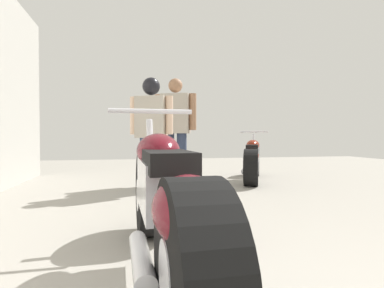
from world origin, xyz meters
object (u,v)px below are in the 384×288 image
object	(u,v)px
motorcycle_maroon_cruiser	(164,203)
mechanic_in_blue	(175,125)
mechanic_with_helmet	(151,123)
motorcycle_black_naked	(252,160)

from	to	relation	value
motorcycle_maroon_cruiser	mechanic_in_blue	distance (m)	3.57
mechanic_in_blue	mechanic_with_helmet	size ratio (longest dim) A/B	1.07
motorcycle_maroon_cruiser	mechanic_with_helmet	distance (m)	2.92
motorcycle_maroon_cruiser	motorcycle_black_naked	world-z (taller)	motorcycle_maroon_cruiser
motorcycle_black_naked	mechanic_with_helmet	size ratio (longest dim) A/B	1.13
mechanic_in_blue	mechanic_with_helmet	xyz separation A→B (m)	(-0.45, -0.62, -0.01)
motorcycle_maroon_cruiser	mechanic_with_helmet	bearing A→B (deg)	87.22
motorcycle_maroon_cruiser	mechanic_in_blue	xyz separation A→B (m)	(0.59, 3.48, 0.58)
mechanic_in_blue	mechanic_with_helmet	distance (m)	0.76
motorcycle_black_naked	mechanic_with_helmet	world-z (taller)	mechanic_with_helmet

